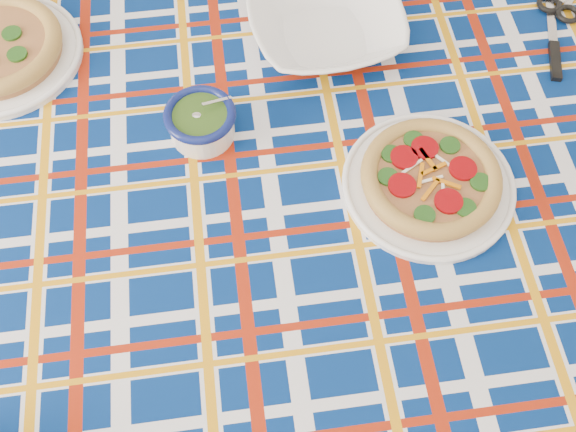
# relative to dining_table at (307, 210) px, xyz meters

# --- Properties ---
(dining_table) EXTENTS (1.95, 1.44, 0.82)m
(dining_table) POSITION_rel_dining_table_xyz_m (0.00, 0.00, 0.00)
(dining_table) COLOR brown
(dining_table) RESTS_ON floor
(tablecloth) EXTENTS (1.99, 1.49, 0.12)m
(tablecloth) POSITION_rel_dining_table_xyz_m (0.00, 0.00, 0.03)
(tablecloth) COLOR navy
(tablecloth) RESTS_ON dining_table
(main_focaccia_plate) EXTENTS (0.38, 0.38, 0.06)m
(main_focaccia_plate) POSITION_rel_dining_table_xyz_m (0.22, 0.02, 0.12)
(main_focaccia_plate) COLOR #A16639
(main_focaccia_plate) RESTS_ON tablecloth
(pesto_bowl) EXTENTS (0.14, 0.14, 0.08)m
(pesto_bowl) POSITION_rel_dining_table_xyz_m (-0.21, 0.10, 0.13)
(pesto_bowl) COLOR #203C10
(pesto_bowl) RESTS_ON tablecloth
(serving_bowl) EXTENTS (0.39, 0.39, 0.08)m
(serving_bowl) POSITION_rel_dining_table_xyz_m (0.01, 0.36, 0.12)
(serving_bowl) COLOR white
(serving_bowl) RESTS_ON tablecloth
(table_knife) EXTENTS (0.04, 0.26, 0.01)m
(table_knife) POSITION_rel_dining_table_xyz_m (0.49, 0.45, 0.09)
(table_knife) COLOR silver
(table_knife) RESTS_ON tablecloth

